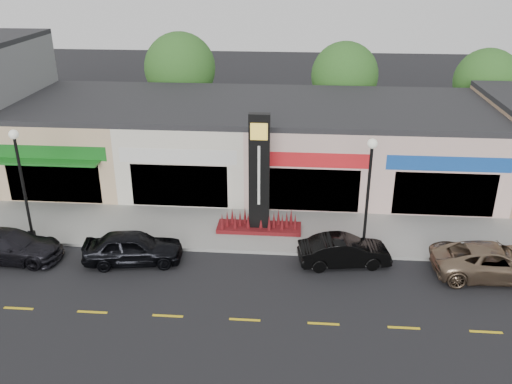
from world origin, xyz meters
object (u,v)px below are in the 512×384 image
car_dark_sedan (9,246)px  car_gold_suv (494,261)px  lamp_west_near (21,174)px  car_black_sedan (133,247)px  pylon_sign (259,191)px  car_black_conv (344,251)px  lamp_east_near (369,185)px

car_dark_sedan → car_gold_suv: bearing=-87.3°
lamp_west_near → car_dark_sedan: 3.34m
car_black_sedan → car_gold_suv: size_ratio=0.85×
pylon_sign → car_dark_sedan: size_ratio=1.25×
car_black_sedan → car_gold_suv: 15.83m
lamp_west_near → car_black_conv: bearing=-4.0°
lamp_east_near → car_dark_sedan: (-16.14, -1.86, -2.78)m
pylon_sign → car_gold_suv: size_ratio=1.15×
car_black_sedan → car_black_conv: car_black_sedan is taller
lamp_east_near → car_black_sedan: (-10.44, -1.65, -2.72)m
pylon_sign → car_gold_suv: pylon_sign is taller
lamp_west_near → car_black_sedan: (5.56, -1.65, -2.72)m
pylon_sign → car_black_sedan: size_ratio=1.36×
lamp_east_near → car_gold_suv: bearing=-15.6°
lamp_east_near → car_black_sedan: lamp_east_near is taller
car_black_sedan → car_black_conv: 9.49m
lamp_west_near → car_dark_sedan: size_ratio=1.14×
car_dark_sedan → car_black_sedan: 5.70m
lamp_east_near → car_dark_sedan: 16.48m
lamp_west_near → car_dark_sedan: (-0.14, -1.86, -2.78)m
pylon_sign → car_black_sedan: 6.57m
pylon_sign → car_dark_sedan: bearing=-162.3°
lamp_west_near → lamp_east_near: size_ratio=1.00×
car_dark_sedan → pylon_sign: bearing=-70.5°
car_dark_sedan → car_black_conv: 15.19m
lamp_east_near → car_black_conv: (-0.97, -1.06, -2.81)m
car_dark_sedan → car_black_conv: size_ratio=1.18×
lamp_west_near → pylon_sign: size_ratio=0.91×
lamp_east_near → car_black_sedan: size_ratio=1.24×
car_black_conv → lamp_east_near: bearing=-51.5°
car_dark_sedan → lamp_west_near: bearing=-2.5°
lamp_west_near → lamp_east_near: bearing=0.0°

